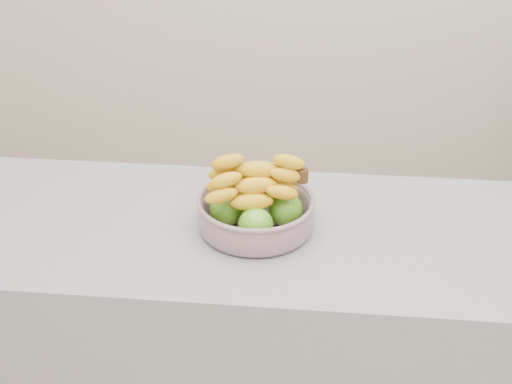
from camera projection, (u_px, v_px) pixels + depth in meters
counter at (324, 370)px, 1.94m from camera, size 2.00×0.60×0.90m
fruit_bowl at (256, 208)px, 1.70m from camera, size 0.28×0.28×0.18m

